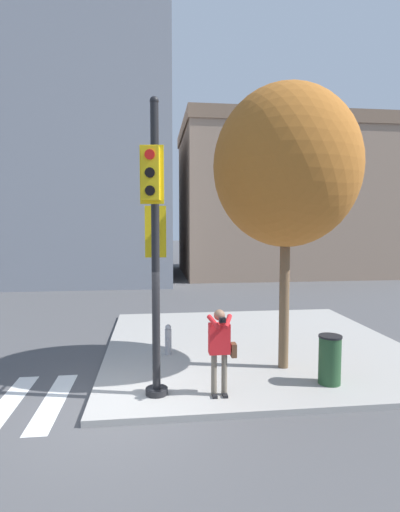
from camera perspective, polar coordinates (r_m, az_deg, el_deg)
ground_plane at (r=7.88m, az=-12.17°, el=-21.04°), size 160.00×160.00×0.00m
sidewalk_corner at (r=11.44m, az=7.79°, el=-12.46°), size 8.00×8.00×0.12m
traffic_signal_pole at (r=7.52m, az=-6.51°, el=2.98°), size 0.48×1.41×5.60m
person_photographer at (r=7.77m, az=2.90°, el=-12.51°), size 0.58×0.54×1.66m
street_tree at (r=9.22m, az=12.24°, el=12.31°), size 3.24×3.24×6.33m
fire_hydrant at (r=10.29m, az=-4.55°, el=-11.80°), size 0.17×0.23×0.76m
trash_bin at (r=8.86m, az=18.05°, el=-13.87°), size 0.47×0.47×1.01m
building_left at (r=28.48m, az=-22.43°, el=15.89°), size 16.97×12.19×18.36m
building_right at (r=28.78m, az=11.14°, el=7.80°), size 13.57×9.45×10.18m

